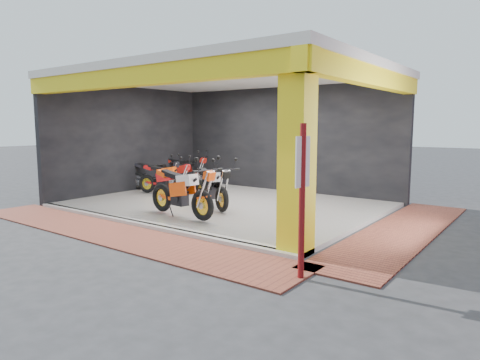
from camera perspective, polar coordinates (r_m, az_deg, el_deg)
The scene contains 17 objects.
ground at distance 10.53m, azimuth -8.71°, elevation -5.18°, with size 80.00×80.00×0.00m, color #2D2D30.
showroom_floor at distance 11.99m, azimuth -1.91°, elevation -3.33°, with size 8.00×6.00×0.10m, color silver.
showroom_ceiling at distance 11.85m, azimuth -1.98°, elevation 13.79°, with size 8.40×6.40×0.20m, color beige.
back_wall at distance 14.35m, azimuth 5.81°, elevation 5.24°, with size 8.20×0.20×3.50m, color black.
left_wall at distance 14.69m, azimuth -14.62°, elevation 5.09°, with size 0.20×6.20×3.50m, color black.
corner_column at distance 7.41m, azimuth 7.61°, elevation 3.27°, with size 0.50×0.50×3.50m, color yellow.
header_beam_front at distance 9.67m, azimuth -13.42°, elevation 13.27°, with size 8.40×0.30×0.40m, color yellow.
header_beam_right at distance 9.86m, azimuth 17.05°, elevation 13.03°, with size 0.30×6.40×0.40m, color yellow.
floor_kerb at distance 9.85m, azimuth -12.94°, elevation -5.86°, with size 8.00×0.20×0.10m, color silver.
paver_front at distance 9.39m, azimuth -16.57°, elevation -6.86°, with size 9.00×1.40×0.03m, color brown.
paver_right at distance 9.83m, azimuth 20.75°, elevation -6.40°, with size 1.40×7.00×0.03m, color brown.
signpost at distance 6.24m, azimuth 8.28°, elevation -2.07°, with size 0.09×0.32×2.30m.
moto_hero at distance 9.59m, azimuth -5.06°, elevation -1.42°, with size 2.33×0.86×1.42m, color #F94B0A, non-canonical shape.
moto_row_a at distance 10.55m, azimuth -2.45°, elevation -0.89°, with size 2.16×0.80×1.32m, color black, non-canonical shape.
moto_row_b at distance 14.24m, azimuth -9.18°, elevation 0.89°, with size 1.93×0.72×1.18m, color black, non-canonical shape.
moto_row_c at distance 13.23m, azimuth -7.81°, elevation 0.44°, with size 1.94×0.72×1.19m, color #B61313, non-canonical shape.
moto_row_d at distance 15.18m, azimuth -5.58°, elevation 1.48°, with size 2.05×0.76×1.25m, color #AD1B12, non-canonical shape.
Camera 1 is at (7.32, -7.23, 2.27)m, focal length 32.00 mm.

